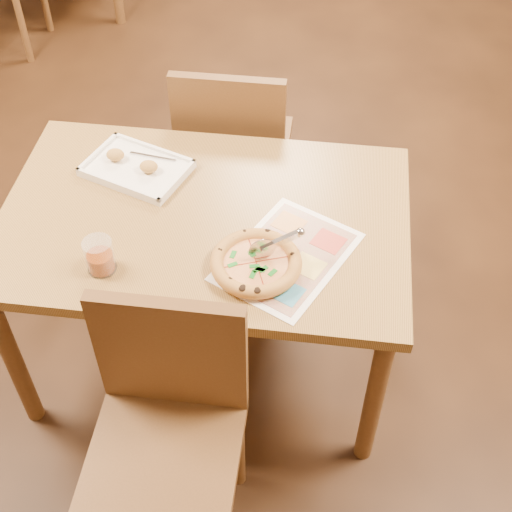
# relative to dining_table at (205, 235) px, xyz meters

# --- Properties ---
(room) EXTENTS (7.00, 7.00, 7.00)m
(room) POSITION_rel_dining_table_xyz_m (0.00, 0.00, 0.72)
(room) COLOR #331E0E
(room) RESTS_ON ground
(dining_table) EXTENTS (1.30, 0.85, 0.72)m
(dining_table) POSITION_rel_dining_table_xyz_m (0.00, 0.00, 0.00)
(dining_table) COLOR olive
(dining_table) RESTS_ON ground
(chair_near) EXTENTS (0.42, 0.42, 0.47)m
(chair_near) POSITION_rel_dining_table_xyz_m (0.00, -0.60, -0.07)
(chair_near) COLOR brown
(chair_near) RESTS_ON ground
(chair_far) EXTENTS (0.42, 0.42, 0.47)m
(chair_far) POSITION_rel_dining_table_xyz_m (-0.00, 0.60, -0.07)
(chair_far) COLOR brown
(chair_far) RESTS_ON ground
(plate) EXTENTS (0.30, 0.30, 0.01)m
(plate) POSITION_rel_dining_table_xyz_m (0.19, -0.20, 0.09)
(plate) COLOR silver
(plate) RESTS_ON dining_table
(pizza) EXTENTS (0.27, 0.27, 0.04)m
(pizza) POSITION_rel_dining_table_xyz_m (0.20, -0.21, 0.11)
(pizza) COLOR #C28742
(pizza) RESTS_ON plate
(pizza_cutter) EXTENTS (0.15, 0.07, 0.09)m
(pizza_cutter) POSITION_rel_dining_table_xyz_m (0.25, -0.18, 0.17)
(pizza_cutter) COLOR silver
(pizza_cutter) RESTS_ON pizza
(appetizer_tray) EXTENTS (0.39, 0.33, 0.06)m
(appetizer_tray) POSITION_rel_dining_table_xyz_m (-0.26, 0.19, 0.10)
(appetizer_tray) COLOR white
(appetizer_tray) RESTS_ON dining_table
(glass_tumbler) EXTENTS (0.09, 0.09, 0.11)m
(glass_tumbler) POSITION_rel_dining_table_xyz_m (-0.26, -0.26, 0.13)
(glass_tumbler) COLOR #792F09
(glass_tumbler) RESTS_ON dining_table
(menu) EXTENTS (0.46, 0.52, 0.00)m
(menu) POSITION_rel_dining_table_xyz_m (0.28, -0.15, 0.09)
(menu) COLOR white
(menu) RESTS_ON dining_table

